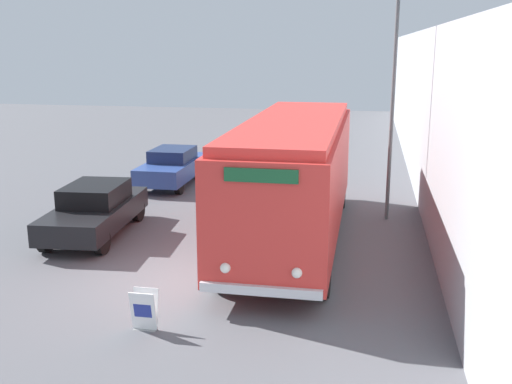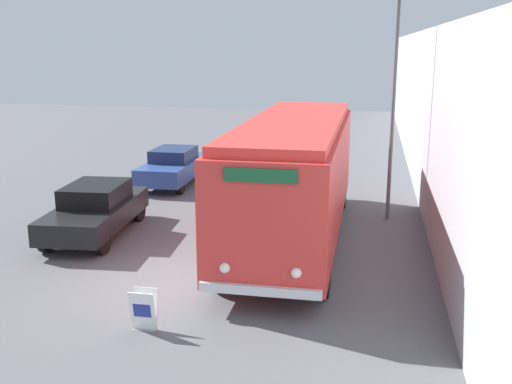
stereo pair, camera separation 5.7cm
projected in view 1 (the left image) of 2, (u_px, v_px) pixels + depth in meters
ground_plane at (182, 285)px, 14.18m from camera, size 80.00×80.00×0.00m
building_wall_right at (424, 115)px, 21.88m from camera, size 0.30×60.00×6.08m
vintage_bus at (294, 173)px, 16.97m from camera, size 2.69×10.64×3.53m
sign_board at (144, 311)px, 11.87m from camera, size 0.52×0.32×0.83m
streetlamp at (394, 72)px, 18.45m from camera, size 0.36×0.36×7.46m
parked_car_near at (95, 210)px, 17.73m from camera, size 2.18×4.75×1.54m
parked_car_mid at (172, 166)px, 24.21m from camera, size 1.77×4.36×1.47m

